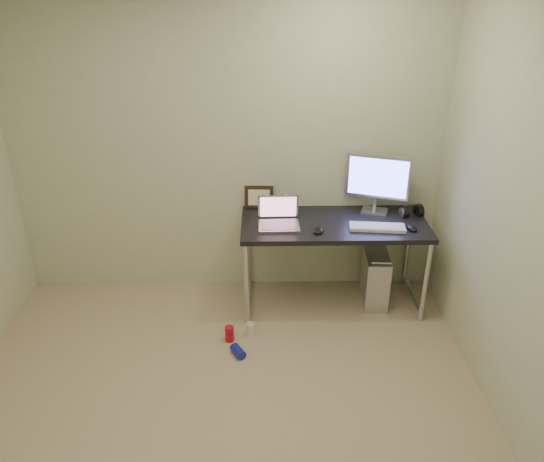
{
  "coord_description": "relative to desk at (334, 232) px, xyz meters",
  "views": [
    {
      "loc": [
        0.3,
        -2.34,
        2.55
      ],
      "look_at": [
        0.36,
        1.08,
        0.85
      ],
      "focal_mm": 35.0,
      "sensor_mm": 36.0,
      "label": 1
    }
  ],
  "objects": [
    {
      "name": "cable_b",
      "position": [
        0.41,
        0.25,
        -0.28
      ],
      "size": [
        0.02,
        0.11,
        0.71
      ],
      "primitive_type": "cylinder",
      "rotation": [
        0.14,
        0.0,
        0.09
      ],
      "color": "black",
      "rests_on": "ground"
    },
    {
      "name": "can_white",
      "position": [
        -0.67,
        -0.45,
        -0.61
      ],
      "size": [
        0.08,
        0.08,
        0.11
      ],
      "primitive_type": "cylinder",
      "rotation": [
        0.0,
        0.0,
        -0.37
      ],
      "color": "silver",
      "rests_on": "ground"
    },
    {
      "name": "tower_computer",
      "position": [
        0.37,
        0.02,
        -0.44
      ],
      "size": [
        0.21,
        0.44,
        0.48
      ],
      "rotation": [
        0.0,
        0.0,
        -0.06
      ],
      "color": "#B5B5BA",
      "rests_on": "ground"
    },
    {
      "name": "headphones",
      "position": [
        0.64,
        0.12,
        0.12
      ],
      "size": [
        0.2,
        0.12,
        0.12
      ],
      "rotation": [
        0.0,
        0.0,
        0.22
      ],
      "color": "black",
      "rests_on": "desk"
    },
    {
      "name": "can_red",
      "position": [
        -0.83,
        -0.52,
        -0.6
      ],
      "size": [
        0.09,
        0.09,
        0.12
      ],
      "primitive_type": "cylinder",
      "rotation": [
        0.0,
        0.0,
        0.35
      ],
      "color": "red",
      "rests_on": "ground"
    },
    {
      "name": "laptop",
      "position": [
        -0.44,
        -0.03,
        0.14
      ],
      "size": [
        0.32,
        0.27,
        0.22
      ],
      "rotation": [
        0.0,
        0.0,
        0.02
      ],
      "color": "silver",
      "rests_on": "desk"
    },
    {
      "name": "cable_a",
      "position": [
        0.32,
        0.27,
        -0.26
      ],
      "size": [
        0.01,
        0.16,
        0.69
      ],
      "primitive_type": "cylinder",
      "rotation": [
        0.21,
        0.0,
        0.0
      ],
      "color": "black",
      "rests_on": "ground"
    },
    {
      "name": "floor",
      "position": [
        -0.86,
        -1.43,
        -0.66
      ],
      "size": [
        3.5,
        3.5,
        0.0
      ],
      "primitive_type": "plane",
      "color": "tan",
      "rests_on": "ground"
    },
    {
      "name": "picture_frame",
      "position": [
        -0.6,
        0.3,
        0.18
      ],
      "size": [
        0.24,
        0.08,
        0.19
      ],
      "primitive_type": "cube",
      "rotation": [
        -0.21,
        0.0,
        -0.05
      ],
      "color": "black",
      "rests_on": "desk"
    },
    {
      "name": "wall_back",
      "position": [
        -0.86,
        0.32,
        0.59
      ],
      "size": [
        3.5,
        0.02,
        2.5
      ],
      "primitive_type": "cube",
      "color": "beige",
      "rests_on": "ground"
    },
    {
      "name": "mouse_left",
      "position": [
        -0.14,
        -0.17,
        0.11
      ],
      "size": [
        0.11,
        0.14,
        0.04
      ],
      "primitive_type": "ellipsoid",
      "rotation": [
        0.0,
        0.0,
        -0.25
      ],
      "color": "black",
      "rests_on": "desk"
    },
    {
      "name": "keyboard",
      "position": [
        0.31,
        -0.12,
        0.1
      ],
      "size": [
        0.43,
        0.18,
        0.03
      ],
      "primitive_type": "cube",
      "rotation": [
        0.0,
        0.0,
        -0.11
      ],
      "color": "silver",
      "rests_on": "desk"
    },
    {
      "name": "webcam",
      "position": [
        -0.38,
        0.29,
        0.17
      ],
      "size": [
        0.05,
        0.04,
        0.11
      ],
      "rotation": [
        0.0,
        0.0,
        -0.31
      ],
      "color": "silver",
      "rests_on": "desk"
    },
    {
      "name": "can_blue",
      "position": [
        -0.75,
        -0.69,
        -0.63
      ],
      "size": [
        0.13,
        0.15,
        0.07
      ],
      "primitive_type": "cylinder",
      "rotation": [
        1.57,
        0.0,
        0.53
      ],
      "color": "#161EA8",
      "rests_on": "ground"
    },
    {
      "name": "mouse_right",
      "position": [
        0.58,
        -0.14,
        0.1
      ],
      "size": [
        0.09,
        0.12,
        0.04
      ],
      "primitive_type": "ellipsoid",
      "rotation": [
        0.0,
        0.0,
        0.19
      ],
      "color": "black",
      "rests_on": "desk"
    },
    {
      "name": "desk",
      "position": [
        0.0,
        0.0,
        0.0
      ],
      "size": [
        1.47,
        0.64,
        0.75
      ],
      "color": "black",
      "rests_on": "ground"
    },
    {
      "name": "monitor",
      "position": [
        0.35,
        0.2,
        0.37
      ],
      "size": [
        0.49,
        0.21,
        0.48
      ],
      "rotation": [
        0.0,
        0.0,
        -0.33
      ],
      "color": "silver",
      "rests_on": "desk"
    }
  ]
}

